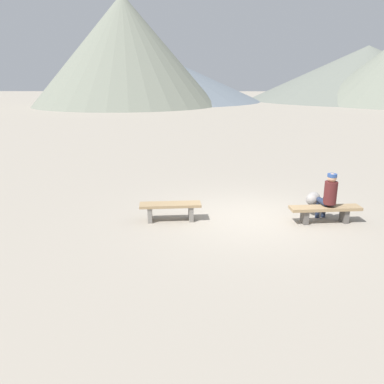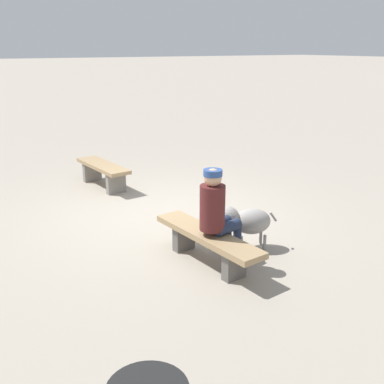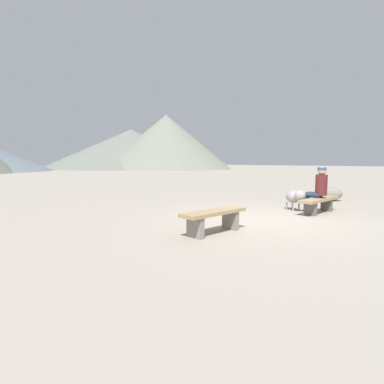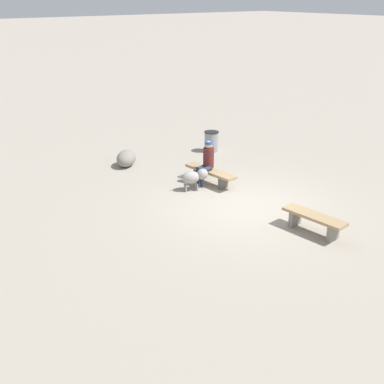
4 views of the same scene
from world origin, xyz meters
The scene contains 8 objects.
ground centered at (0.00, 0.00, -0.03)m, with size 210.00×210.00×0.06m, color #9E9384.
bench_left centered at (-2.07, -0.23, 0.34)m, with size 1.62×0.58×0.47m.
bench_right centered at (1.92, -0.31, 0.32)m, with size 1.85×0.56×0.43m.
seated_person centered at (2.00, -0.22, 0.75)m, with size 0.40×0.62×1.31m.
dog centered at (1.80, 0.38, 0.42)m, with size 0.57×0.82×0.63m.
distant_peak_0 centered at (-11.39, 45.09, 7.07)m, with size 24.99×24.99×14.14m, color gray.
distant_peak_1 centered at (26.49, 58.12, 4.39)m, with size 38.44×38.44×8.78m, color slate.
distant_peak_3 centered at (-8.45, 55.66, 3.74)m, with size 34.29×34.29×7.49m, color slate.
Camera 1 is at (-1.34, -9.74, 3.59)m, focal length 36.16 mm.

